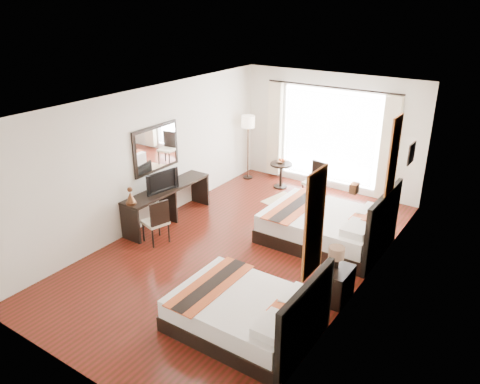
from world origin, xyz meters
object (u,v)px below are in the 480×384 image
Objects in this scene: bed_far at (328,226)px; television at (160,181)px; nightstand at (334,284)px; window_chair at (314,189)px; floor_lamp at (248,126)px; side_table at (281,175)px; desk_chair at (156,229)px; fruit_bowl at (281,162)px; bed_near at (248,313)px; console_desk at (168,204)px; table_lamp at (336,254)px; vase at (329,272)px.

bed_far reaches higher than television.
window_chair reaches higher than nightstand.
floor_lamp is at bearing 10.64° from television.
floor_lamp is at bearing 175.54° from side_table.
desk_chair reaches higher than fruit_bowl.
bed_near is 3.82m from television.
fruit_bowl is (1.04, 2.97, 0.27)m from console_desk.
bed_near is 4.89m from window_chair.
window_chair is (-1.11, 1.70, -0.06)m from bed_far.
table_lamp is at bearing 40.99° from window_chair.
window_chair is (1.01, -0.23, -0.04)m from side_table.
vase is 0.09× the size of floor_lamp.
vase is at bearing -11.57° from console_desk.
nightstand is at bearing -60.55° from table_lamp.
bed_far reaches higher than bed_near.
side_table is (0.61, 3.77, 0.04)m from desk_chair.
bed_far is 1.02× the size of console_desk.
floor_lamp is (-3.95, 3.83, 0.82)m from vase.
bed_far is at bearing -58.18° from television.
desk_chair is (-2.73, -1.84, -0.05)m from bed_far.
nightstand is at bearing -50.53° from fruit_bowl.
window_chair is at bearing 104.70° from bed_near.
bed_near is at bearing -117.61° from nightstand.
floor_lamp is at bearing 147.38° from bed_far.
table_lamp is 0.44× the size of window_chair.
window_chair is (-1.92, 3.53, -0.30)m from vase.
nightstand is at bearing 40.98° from window_chair.
console_desk is at bearing 148.57° from bed_near.
fruit_bowl is (0.59, 3.80, 0.37)m from desk_chair.
bed_far is at bearing 116.93° from table_lamp.
floor_lamp is at bearing -87.92° from window_chair.
television is at bearing 174.23° from table_lamp.
television is 3.24m from floor_lamp.
television is 3.37m from side_table.
side_table is 0.70× the size of window_chair.
bed_far is 3.59× the size of side_table.
fruit_bowl is (1.02, 3.17, -0.33)m from television.
floor_lamp is 1.25m from fruit_bowl.
desk_chair is (-3.54, -0.02, -0.30)m from vase.
desk_chair is 1.44× the size of side_table.
bed_near reaches higher than table_lamp.
fruit_bowl is at bearing 127.87° from vase.
side_table is at bearing -66.27° from fruit_bowl.
table_lamp is 4.63m from fruit_bowl.
table_lamp is 5.40m from floor_lamp.
bed_far is 2.50× the size of desk_chair.
bed_far is 3.44m from television.
television is at bearing -24.35° from window_chair.
bed_far reaches higher than table_lamp.
bed_far is at bearing 17.62° from console_desk.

